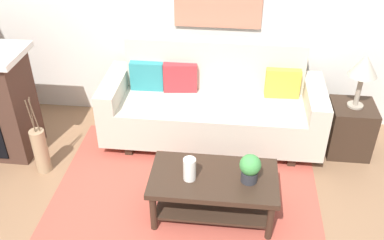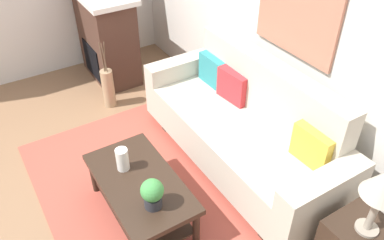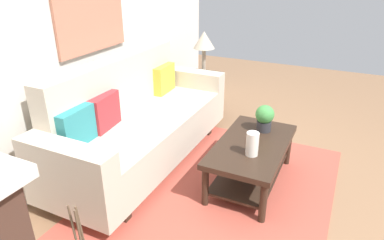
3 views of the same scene
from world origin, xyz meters
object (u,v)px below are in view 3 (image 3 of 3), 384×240
(throw_pillow_teal, at_px, (76,127))
(side_table, at_px, (203,94))
(table_lamp, at_px, (204,42))
(potted_plant_tabletop, at_px, (265,117))
(throw_pillow_crimson, at_px, (104,112))
(coffee_table, at_px, (251,154))
(throw_pillow_mustard, at_px, (164,79))
(tabletop_vase, at_px, (252,144))
(framed_painting, at_px, (90,5))
(couch, at_px, (140,123))

(throw_pillow_teal, relative_size, side_table, 0.64)
(throw_pillow_teal, height_order, table_lamp, table_lamp)
(potted_plant_tabletop, height_order, side_table, potted_plant_tabletop)
(throw_pillow_teal, bearing_deg, throw_pillow_crimson, 0.00)
(coffee_table, relative_size, side_table, 1.96)
(throw_pillow_mustard, distance_m, potted_plant_tabletop, 1.35)
(potted_plant_tabletop, height_order, table_lamp, table_lamp)
(throw_pillow_teal, xyz_separation_m, tabletop_vase, (0.62, -1.33, -0.15))
(throw_pillow_crimson, bearing_deg, tabletop_vase, -79.23)
(framed_painting, bearing_deg, side_table, -20.23)
(throw_pillow_teal, relative_size, potted_plant_tabletop, 1.37)
(tabletop_vase, relative_size, potted_plant_tabletop, 0.79)
(couch, bearing_deg, throw_pillow_mustard, 9.80)
(coffee_table, distance_m, potted_plant_tabletop, 0.39)
(throw_pillow_crimson, bearing_deg, potted_plant_tabletop, -59.97)
(couch, relative_size, side_table, 4.12)
(coffee_table, distance_m, tabletop_vase, 0.30)
(coffee_table, xyz_separation_m, framed_painting, (-0.09, 1.62, 1.25))
(throw_pillow_teal, bearing_deg, throw_pillow_mustard, 0.00)
(throw_pillow_crimson, distance_m, tabletop_vase, 1.37)
(throw_pillow_crimson, height_order, table_lamp, table_lamp)
(throw_pillow_teal, bearing_deg, coffee_table, -57.45)
(side_table, height_order, framed_painting, framed_painting)
(throw_pillow_teal, height_order, side_table, throw_pillow_teal)
(couch, height_order, coffee_table, couch)
(throw_pillow_mustard, xyz_separation_m, tabletop_vase, (-0.83, -1.33, -0.15))
(potted_plant_tabletop, xyz_separation_m, framed_painting, (-0.39, 1.65, 0.99))
(coffee_table, xyz_separation_m, table_lamp, (1.36, 1.09, 0.68))
(couch, height_order, tabletop_vase, couch)
(couch, xyz_separation_m, throw_pillow_crimson, (-0.36, 0.13, 0.25))
(coffee_table, relative_size, tabletop_vase, 5.29)
(coffee_table, bearing_deg, potted_plant_tabletop, -4.23)
(throw_pillow_teal, relative_size, throw_pillow_mustard, 1.00)
(throw_pillow_teal, xyz_separation_m, throw_pillow_crimson, (0.36, 0.00, 0.00))
(table_lamp, relative_size, framed_painting, 0.62)
(table_lamp, bearing_deg, throw_pillow_mustard, 165.05)
(tabletop_vase, bearing_deg, coffee_table, 14.05)
(throw_pillow_mustard, xyz_separation_m, potted_plant_tabletop, (-0.33, -1.30, -0.11))
(couch, relative_size, potted_plant_tabletop, 8.80)
(potted_plant_tabletop, bearing_deg, table_lamp, 46.29)
(throw_pillow_mustard, relative_size, side_table, 0.64)
(throw_pillow_mustard, height_order, table_lamp, table_lamp)
(throw_pillow_mustard, bearing_deg, tabletop_vase, -121.99)
(couch, height_order, potted_plant_tabletop, couch)
(throw_pillow_teal, height_order, throw_pillow_crimson, same)
(couch, distance_m, side_table, 1.46)
(coffee_table, bearing_deg, table_lamp, 38.69)
(couch, relative_size, throw_pillow_mustard, 6.41)
(couch, xyz_separation_m, throw_pillow_mustard, (0.72, 0.13, 0.25))
(couch, distance_m, table_lamp, 1.56)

